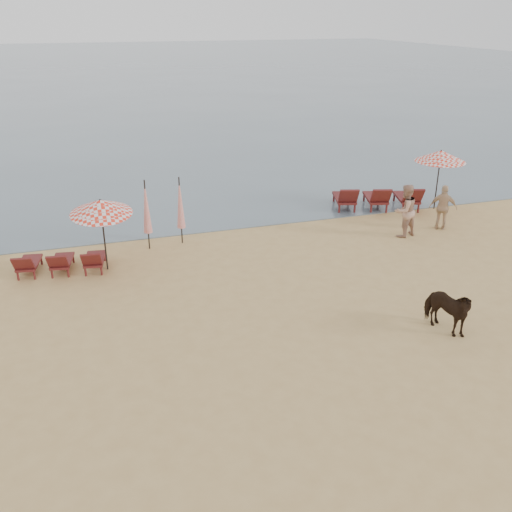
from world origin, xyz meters
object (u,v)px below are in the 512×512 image
at_px(umbrella_open_left_b, 101,207).
at_px(cow, 446,310).
at_px(lounger_cluster_left, 61,261).
at_px(umbrella_closed_right, 180,203).
at_px(umbrella_open_right, 441,156).
at_px(beachgoer_right_a, 405,211).
at_px(beachgoer_right_b, 443,208).
at_px(lounger_cluster_right, 377,197).
at_px(umbrella_closed_left, 146,207).

xyz_separation_m(umbrella_open_left_b, cow, (7.71, -6.32, -1.42)).
xyz_separation_m(lounger_cluster_left, umbrella_closed_right, (3.94, 1.31, 1.05)).
bearing_deg(lounger_cluster_left, umbrella_open_right, 16.40).
height_order(umbrella_open_left_b, beachgoer_right_a, umbrella_open_left_b).
bearing_deg(umbrella_open_right, beachgoer_right_a, -133.93).
xyz_separation_m(umbrella_open_right, beachgoer_right_b, (-1.13, -2.12, -1.32)).
height_order(lounger_cluster_right, umbrella_closed_left, umbrella_closed_left).
bearing_deg(umbrella_closed_right, lounger_cluster_right, 8.69).
distance_m(umbrella_open_left_b, beachgoer_right_b, 11.93).
bearing_deg(lounger_cluster_right, umbrella_closed_left, -155.27).
height_order(cow, beachgoer_right_a, beachgoer_right_a).
xyz_separation_m(lounger_cluster_left, beachgoer_right_b, (13.21, -0.18, 0.44)).
height_order(lounger_cluster_right, umbrella_open_right, umbrella_open_right).
relative_size(lounger_cluster_left, beachgoer_right_b, 1.64).
bearing_deg(cow, umbrella_closed_left, 109.44).
bearing_deg(umbrella_closed_left, umbrella_open_right, 3.89).
bearing_deg(umbrella_open_right, umbrella_closed_left, -169.29).
xyz_separation_m(umbrella_closed_left, cow, (6.24, -7.62, -0.85)).
relative_size(lounger_cluster_right, umbrella_closed_right, 1.58).
bearing_deg(cow, umbrella_open_right, 37.86).
distance_m(umbrella_open_left_b, umbrella_closed_left, 2.03).
bearing_deg(umbrella_open_right, cow, -115.42).
height_order(lounger_cluster_left, cow, cow).
height_order(umbrella_closed_right, cow, umbrella_closed_right).
xyz_separation_m(umbrella_open_right, cow, (-5.30, -8.40, -1.54)).
xyz_separation_m(umbrella_closed_left, umbrella_closed_right, (1.14, 0.16, -0.03)).
bearing_deg(lounger_cluster_right, umbrella_open_left_b, -149.78).
bearing_deg(umbrella_closed_right, umbrella_open_left_b, -150.85).
height_order(lounger_cluster_right, cow, cow).
height_order(umbrella_closed_left, beachgoer_right_a, umbrella_closed_left).
bearing_deg(umbrella_closed_right, umbrella_closed_left, -171.93).
xyz_separation_m(lounger_cluster_right, umbrella_open_right, (2.28, -0.62, 1.65)).
distance_m(umbrella_closed_right, beachgoer_right_b, 9.40).
xyz_separation_m(lounger_cluster_left, beachgoer_right_a, (11.52, -0.37, 0.56)).
bearing_deg(umbrella_closed_left, cow, -50.66).
bearing_deg(umbrella_closed_left, umbrella_closed_right, 8.07).
bearing_deg(beachgoer_right_a, lounger_cluster_right, -116.00).
relative_size(umbrella_closed_left, beachgoer_right_b, 1.44).
height_order(umbrella_closed_right, beachgoer_right_a, umbrella_closed_right).
relative_size(umbrella_open_left_b, beachgoer_right_a, 1.25).
bearing_deg(beachgoer_right_a, umbrella_closed_left, -25.41).
bearing_deg(umbrella_open_right, lounger_cluster_right, 171.65).
bearing_deg(lounger_cluster_left, umbrella_closed_left, 31.08).
bearing_deg(beachgoer_right_b, umbrella_closed_right, 25.13).
relative_size(lounger_cluster_right, umbrella_closed_left, 1.55).
height_order(lounger_cluster_left, beachgoer_right_b, beachgoer_right_b).
relative_size(umbrella_open_right, umbrella_closed_left, 1.01).
bearing_deg(umbrella_open_left_b, lounger_cluster_right, 21.94).
xyz_separation_m(umbrella_open_left_b, umbrella_closed_left, (1.46, 1.29, -0.57)).
height_order(umbrella_open_right, umbrella_closed_left, umbrella_open_right).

